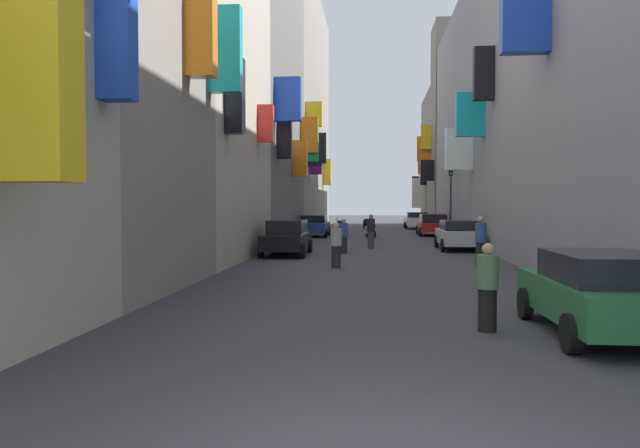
# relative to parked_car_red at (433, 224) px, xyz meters

# --- Properties ---
(ground_plane) EXTENTS (140.00, 140.00, 0.00)m
(ground_plane) POSITION_rel_parked_car_red_xyz_m (-3.92, -6.04, -0.76)
(ground_plane) COLOR #38383D
(building_left_mid_c) EXTENTS (7.33, 13.67, 16.35)m
(building_left_mid_c) POSITION_rel_parked_car_red_xyz_m (-11.91, -5.87, 7.40)
(building_left_mid_c) COLOR slate
(building_left_mid_c) RESTS_ON ground
(building_left_far) EXTENTS (7.37, 23.00, 20.90)m
(building_left_far) POSITION_rel_parked_car_red_xyz_m (-11.91, 12.45, 9.68)
(building_left_far) COLOR gray
(building_left_far) RESTS_ON ground
(building_right_near) EXTENTS (7.39, 44.19, 14.57)m
(building_right_near) POSITION_rel_parked_car_red_xyz_m (4.08, -13.94, 6.52)
(building_right_near) COLOR gray
(building_right_near) RESTS_ON ground
(building_right_mid_b) EXTENTS (7.24, 4.68, 17.54)m
(building_right_mid_b) POSITION_rel_parked_car_red_xyz_m (4.06, 11.48, 8.00)
(building_right_mid_b) COLOR slate
(building_right_mid_b) RESTS_ON ground
(building_right_mid_c) EXTENTS (7.29, 10.15, 12.86)m
(building_right_mid_c) POSITION_rel_parked_car_red_xyz_m (4.06, 18.88, 5.65)
(building_right_mid_c) COLOR slate
(building_right_mid_c) RESTS_ON ground
(parked_car_red) EXTENTS (2.03, 4.12, 1.46)m
(parked_car_red) POSITION_rel_parked_car_red_xyz_m (0.00, 0.00, 0.00)
(parked_car_red) COLOR #B21E1E
(parked_car_red) RESTS_ON ground
(parked_car_black) EXTENTS (1.87, 4.10, 1.49)m
(parked_car_black) POSITION_rel_parked_car_red_xyz_m (-7.69, -15.77, 0.01)
(parked_car_black) COLOR black
(parked_car_black) RESTS_ON ground
(parked_car_silver) EXTENTS (1.91, 4.13, 1.40)m
(parked_car_silver) POSITION_rel_parked_car_red_xyz_m (-0.02, -12.38, -0.02)
(parked_car_silver) COLOR #B7B7BC
(parked_car_silver) RESTS_ON ground
(parked_car_green) EXTENTS (1.98, 4.00, 1.40)m
(parked_car_green) POSITION_rel_parked_car_red_xyz_m (-0.20, -30.52, -0.02)
(parked_car_green) COLOR #236638
(parked_car_green) RESTS_ON ground
(parked_car_white) EXTENTS (2.02, 3.93, 1.42)m
(parked_car_white) POSITION_rel_parked_car_red_xyz_m (-0.32, 10.67, -0.01)
(parked_car_white) COLOR white
(parked_car_white) RESTS_ON ground
(parked_car_blue) EXTENTS (1.98, 4.13, 1.41)m
(parked_car_blue) POSITION_rel_parked_car_red_xyz_m (-7.93, -1.89, -0.02)
(parked_car_blue) COLOR navy
(parked_car_blue) RESTS_ON ground
(scooter_black) EXTENTS (0.80, 1.83, 1.13)m
(scooter_black) POSITION_rel_parked_car_red_xyz_m (-4.52, 10.47, -0.30)
(scooter_black) COLOR black
(scooter_black) RESTS_ON ground
(scooter_silver) EXTENTS (0.77, 1.72, 1.13)m
(scooter_silver) POSITION_rel_parked_car_red_xyz_m (-4.19, -2.66, -0.30)
(scooter_silver) COLOR #ADADB2
(scooter_silver) RESTS_ON ground
(scooter_green) EXTENTS (0.81, 1.81, 1.13)m
(scooter_green) POSITION_rel_parked_car_red_xyz_m (-6.59, 4.88, -0.30)
(scooter_green) COLOR #287F3D
(scooter_green) RESTS_ON ground
(pedestrian_crossing) EXTENTS (0.53, 0.53, 1.57)m
(pedestrian_crossing) POSITION_rel_parked_car_red_xyz_m (-5.28, -20.61, 0.01)
(pedestrian_crossing) COLOR #282828
(pedestrian_crossing) RESTS_ON ground
(pedestrian_near_left) EXTENTS (0.49, 0.49, 1.76)m
(pedestrian_near_left) POSITION_rel_parked_car_red_xyz_m (-0.27, -19.66, 0.12)
(pedestrian_near_left) COLOR black
(pedestrian_near_left) RESTS_ON ground
(pedestrian_near_right) EXTENTS (0.49, 0.49, 1.54)m
(pedestrian_near_right) POSITION_rel_parked_car_red_xyz_m (-2.04, -30.33, -0.00)
(pedestrian_near_right) COLOR black
(pedestrian_near_right) RESTS_ON ground
(pedestrian_mid_street) EXTENTS (0.49, 0.49, 1.68)m
(pedestrian_mid_street) POSITION_rel_parked_car_red_xyz_m (-4.13, -11.86, 0.07)
(pedestrian_mid_street) COLOR #3F3F3F
(pedestrian_mid_street) RESTS_ON ground
(pedestrian_far_away) EXTENTS (0.47, 0.47, 1.54)m
(pedestrian_far_away) POSITION_rel_parked_car_red_xyz_m (-5.32, -14.66, -0.00)
(pedestrian_far_away) COLOR #272727
(pedestrian_far_away) RESTS_ON ground
(traffic_light_near_corner) EXTENTS (0.26, 0.34, 4.63)m
(traffic_light_near_corner) POSITION_rel_parked_car_red_xyz_m (0.72, -3.76, 2.37)
(traffic_light_near_corner) COLOR #2D2D2D
(traffic_light_near_corner) RESTS_ON ground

